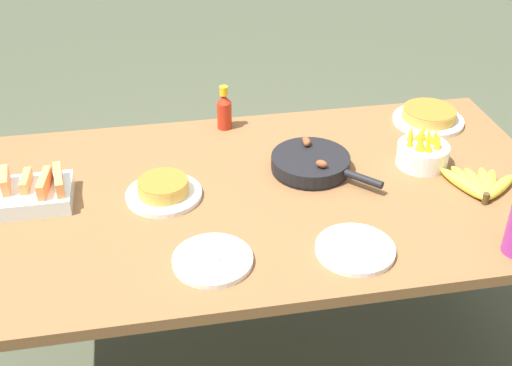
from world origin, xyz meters
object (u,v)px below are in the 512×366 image
fruit_bowl_mango (423,152)px  skillet (312,163)px  banana_bunch (480,185)px  empty_plate_far_left (213,260)px  empty_plate_near_front (355,249)px  hot_sauce_bottle (224,110)px  melon_tray (17,195)px  frittata_plate_center (429,117)px  frittata_plate_side (164,190)px

fruit_bowl_mango → skillet: bearing=175.8°
banana_bunch → empty_plate_far_left: 0.87m
banana_bunch → empty_plate_far_left: size_ratio=1.09×
empty_plate_near_front → hot_sauce_bottle: size_ratio=1.34×
melon_tray → skillet: (0.90, 0.03, -0.01)m
frittata_plate_center → empty_plate_far_left: bearing=-143.7°
banana_bunch → frittata_plate_center: bearing=87.4°
frittata_plate_center → empty_plate_far_left: size_ratio=1.19×
banana_bunch → frittata_plate_center: (0.02, 0.44, 0.01)m
melon_tray → frittata_plate_center: 1.42m
melon_tray → hot_sauce_bottle: (0.67, 0.36, 0.04)m
empty_plate_near_front → hot_sauce_bottle: hot_sauce_bottle is taller
hot_sauce_bottle → melon_tray: bearing=-151.4°
skillet → melon_tray: bearing=-132.4°
frittata_plate_center → hot_sauce_bottle: bearing=172.7°
banana_bunch → melon_tray: melon_tray is taller
melon_tray → frittata_plate_center: bearing=10.9°
fruit_bowl_mango → banana_bunch: bearing=-55.9°
hot_sauce_bottle → empty_plate_far_left: bearing=-100.4°
frittata_plate_side → fruit_bowl_mango: size_ratio=1.38×
empty_plate_near_front → empty_plate_far_left: 0.38m
empty_plate_near_front → hot_sauce_bottle: bearing=108.1°
banana_bunch → frittata_plate_side: 0.96m
frittata_plate_center → hot_sauce_bottle: (-0.73, 0.09, 0.05)m
melon_tray → fruit_bowl_mango: 1.26m
empty_plate_near_front → fruit_bowl_mango: size_ratio=1.29×
melon_tray → frittata_plate_side: size_ratio=1.41×
hot_sauce_bottle → frittata_plate_center: bearing=-7.3°
banana_bunch → empty_plate_near_front: banana_bunch is taller
skillet → empty_plate_near_front: skillet is taller
frittata_plate_side → hot_sauce_bottle: hot_sauce_bottle is taller
frittata_plate_side → hot_sauce_bottle: 0.47m
empty_plate_near_front → banana_bunch: bearing=25.1°
empty_plate_near_front → hot_sauce_bottle: (-0.25, 0.75, 0.06)m
fruit_bowl_mango → hot_sauce_bottle: hot_sauce_bottle is taller
empty_plate_near_front → empty_plate_far_left: size_ratio=1.01×
banana_bunch → empty_plate_far_left: (-0.85, -0.19, -0.01)m
frittata_plate_side → empty_plate_far_left: 0.35m
empty_plate_far_left → fruit_bowl_mango: 0.82m
frittata_plate_side → frittata_plate_center: bearing=17.6°
frittata_plate_center → empty_plate_near_front: 0.82m
frittata_plate_center → empty_plate_far_left: (-0.87, -0.64, -0.02)m
melon_tray → frittata_plate_center: (1.40, 0.27, -0.01)m
banana_bunch → skillet: size_ratio=0.74×
empty_plate_far_left → frittata_plate_center: bearing=36.3°
frittata_plate_center → banana_bunch: bearing=-92.6°
frittata_plate_side → fruit_bowl_mango: bearing=2.7°
melon_tray → empty_plate_near_front: (0.91, -0.39, -0.03)m
frittata_plate_side → empty_plate_near_front: frittata_plate_side is taller
banana_bunch → frittata_plate_side: bearing=172.0°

